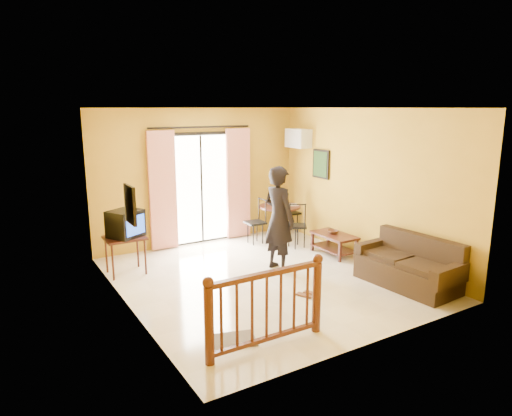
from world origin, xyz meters
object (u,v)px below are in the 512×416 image
dining_table (280,213)px  coffee_table (334,241)px  television (126,224)px  sofa (409,267)px  standing_person (279,219)px

dining_table → coffee_table: (0.31, -1.42, -0.32)m
coffee_table → television: bearing=164.2°
dining_table → sofa: 3.28m
dining_table → sofa: sofa is taller
coffee_table → standing_person: bearing=-174.7°
sofa → television: bearing=138.5°
dining_table → standing_person: size_ratio=0.49×
standing_person → television: bearing=54.2°
standing_person → dining_table: bearing=-43.7°
coffee_table → standing_person: 1.53m
dining_table → sofa: (0.31, -3.25, -0.29)m
television → standing_person: 2.62m
television → standing_person: size_ratio=0.36×
sofa → standing_person: (-1.38, 1.70, 0.62)m
television → sofa: bearing=-66.5°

